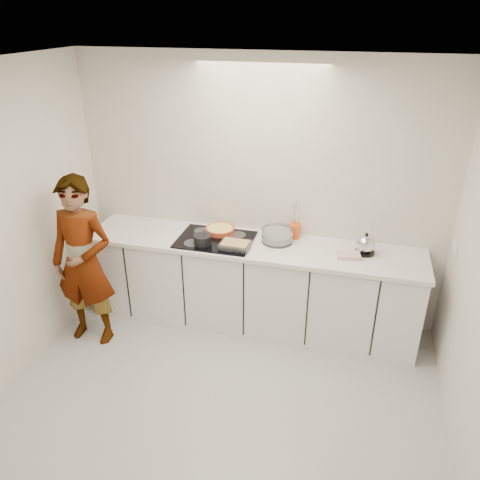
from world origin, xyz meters
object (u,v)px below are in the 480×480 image
(tart_dish, at_px, (220,230))
(utensil_crock, at_px, (294,231))
(hob, at_px, (215,239))
(mixing_bowl, at_px, (277,236))
(saucepan, at_px, (203,240))
(baking_dish, at_px, (235,245))
(kettle, at_px, (365,245))
(cook, at_px, (83,263))

(tart_dish, relative_size, utensil_crock, 2.71)
(hob, relative_size, mixing_bowl, 1.96)
(saucepan, relative_size, utensil_crock, 1.48)
(saucepan, relative_size, baking_dish, 0.73)
(hob, height_order, baking_dish, baking_dish)
(saucepan, bearing_deg, hob, 59.77)
(hob, relative_size, baking_dish, 2.56)
(hob, xyz_separation_m, utensil_crock, (0.72, 0.25, 0.06))
(saucepan, bearing_deg, utensil_crock, 26.09)
(tart_dish, relative_size, saucepan, 1.84)
(hob, height_order, kettle, kettle)
(kettle, bearing_deg, utensil_crock, 166.20)
(hob, distance_m, cook, 1.24)
(utensil_crock, bearing_deg, mixing_bowl, -136.46)
(saucepan, distance_m, cook, 1.11)
(kettle, relative_size, cook, 0.14)
(baking_dish, bearing_deg, hob, 151.45)
(baking_dish, relative_size, utensil_crock, 2.02)
(hob, bearing_deg, mixing_bowl, 11.48)
(hob, xyz_separation_m, cook, (-1.09, -0.59, -0.09))
(utensil_crock, bearing_deg, cook, -154.97)
(baking_dish, bearing_deg, utensil_crock, 37.68)
(hob, bearing_deg, baking_dish, -28.55)
(hob, height_order, saucepan, saucepan)
(hob, height_order, utensil_crock, utensil_crock)
(tart_dish, bearing_deg, kettle, -2.87)
(utensil_crock, xyz_separation_m, cook, (-1.81, -0.84, -0.15))
(hob, bearing_deg, kettle, 3.63)
(tart_dish, height_order, cook, cook)
(kettle, xyz_separation_m, utensil_crock, (-0.67, 0.17, -0.02))
(baking_dish, distance_m, kettle, 1.18)
(mixing_bowl, bearing_deg, saucepan, -158.68)
(utensil_crock, bearing_deg, baking_dish, -142.32)
(tart_dish, distance_m, baking_dish, 0.37)
(tart_dish, height_order, saucepan, saucepan)
(hob, distance_m, tart_dish, 0.16)
(mixing_bowl, bearing_deg, tart_dish, 176.00)
(hob, relative_size, cook, 0.44)
(tart_dish, height_order, baking_dish, baking_dish)
(tart_dish, distance_m, mixing_bowl, 0.58)
(saucepan, distance_m, kettle, 1.50)
(mixing_bowl, distance_m, cook, 1.82)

